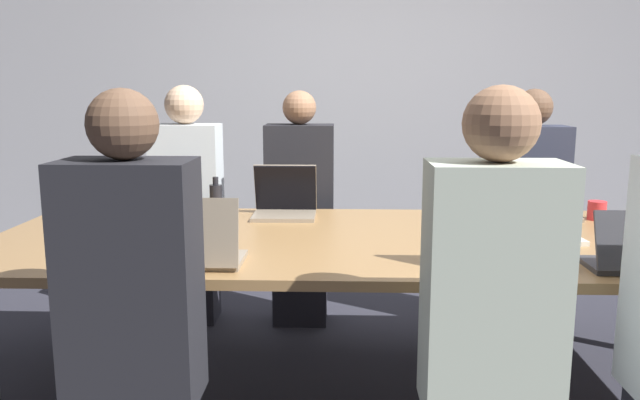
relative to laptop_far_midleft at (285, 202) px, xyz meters
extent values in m
plane|color=#2D2D38|center=(0.45, -0.46, -0.83)|extent=(24.00, 24.00, 0.00)
cube|color=#ADADB2|center=(0.45, 1.73, 0.57)|extent=(12.00, 0.06, 2.80)
cube|color=#9E7547|center=(0.45, -0.46, -0.10)|extent=(3.46, 1.31, 0.04)
cylinder|color=#4C4C51|center=(-1.10, 0.02, -0.47)|extent=(0.08, 0.08, 0.71)
cube|color=gray|center=(0.00, -0.05, -0.07)|extent=(0.32, 0.25, 0.02)
cube|color=gray|center=(0.00, 0.05, 0.07)|extent=(0.33, 0.09, 0.25)
cube|color=black|center=(0.00, 0.04, 0.06)|extent=(0.32, 0.08, 0.24)
cube|color=#2D2D38|center=(0.05, 0.46, -0.61)|extent=(0.32, 0.24, 0.45)
cube|color=#232328|center=(0.05, 0.46, 0.00)|extent=(0.40, 0.24, 0.75)
sphere|color=#9E7051|center=(0.05, 0.46, 0.47)|extent=(0.20, 0.20, 0.20)
cube|color=silver|center=(-0.63, -0.03, -0.07)|extent=(0.33, 0.22, 0.02)
cube|color=silver|center=(-0.63, 0.06, 0.05)|extent=(0.34, 0.09, 0.21)
cube|color=black|center=(-0.63, 0.05, 0.05)|extent=(0.33, 0.08, 0.21)
cube|color=#2D2D38|center=(-0.63, 0.47, -0.61)|extent=(0.32, 0.24, 0.45)
cube|color=silver|center=(-0.63, 0.47, 0.00)|extent=(0.40, 0.24, 0.75)
sphere|color=beige|center=(-0.63, 0.47, 0.49)|extent=(0.23, 0.23, 0.23)
cylinder|color=#232328|center=(-0.35, -0.06, -0.03)|extent=(0.09, 0.09, 0.10)
cylinder|color=black|center=(-0.34, -0.12, 0.01)|extent=(0.06, 0.06, 0.18)
cylinder|color=black|center=(-0.34, -0.12, 0.13)|extent=(0.03, 0.03, 0.04)
cube|color=gray|center=(-0.25, -0.90, -0.07)|extent=(0.35, 0.25, 0.02)
cube|color=gray|center=(-0.25, -1.01, 0.07)|extent=(0.35, 0.05, 0.25)
cube|color=silver|center=(-0.25, -1.00, 0.07)|extent=(0.35, 0.04, 0.25)
cube|color=#232328|center=(-0.35, -1.38, 0.00)|extent=(0.40, 0.24, 0.75)
sphere|color=brown|center=(-0.35, -1.38, 0.48)|extent=(0.21, 0.21, 0.21)
cube|color=#333338|center=(1.38, -0.92, -0.07)|extent=(0.34, 0.21, 0.02)
cylinder|color=brown|center=(1.10, -0.94, -0.03)|extent=(0.08, 0.08, 0.09)
cube|color=gray|center=(1.34, 0.00, -0.07)|extent=(0.33, 0.24, 0.02)
cube|color=gray|center=(1.34, 0.08, 0.06)|extent=(0.34, 0.10, 0.23)
cube|color=silver|center=(1.34, 0.07, 0.06)|extent=(0.33, 0.10, 0.23)
cube|color=#2D2D38|center=(1.37, 0.39, -0.61)|extent=(0.32, 0.24, 0.45)
cube|color=#33384C|center=(1.37, 0.39, 0.00)|extent=(0.40, 0.24, 0.75)
sphere|color=brown|center=(1.37, 0.39, 0.48)|extent=(0.21, 0.21, 0.21)
cylinder|color=red|center=(1.59, -0.04, -0.03)|extent=(0.09, 0.09, 0.10)
cube|color=silver|center=(0.83, -0.81, -0.07)|extent=(0.36, 0.25, 0.02)
cube|color=silver|center=(0.83, -0.93, 0.07)|extent=(0.36, 0.06, 0.25)
cube|color=black|center=(0.83, -0.91, 0.07)|extent=(0.36, 0.05, 0.25)
cube|color=beige|center=(0.74, -1.40, 0.00)|extent=(0.40, 0.24, 0.75)
sphere|color=#9E7051|center=(0.74, -1.40, 0.48)|extent=(0.22, 0.22, 0.22)
cylinder|color=white|center=(1.08, -0.79, -0.02)|extent=(0.09, 0.09, 0.10)
cube|color=black|center=(0.87, -0.56, -0.05)|extent=(0.06, 0.15, 0.05)
cube|color=silver|center=(1.25, -0.51, -0.07)|extent=(0.20, 0.19, 0.02)
camera|label=1|loc=(0.29, -3.19, 0.58)|focal=35.00mm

